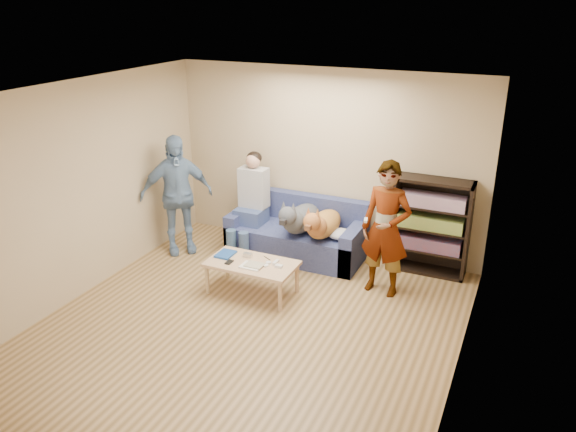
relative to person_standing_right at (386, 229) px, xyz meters
The scene contains 27 objects.
ground 2.10m from the person_standing_right, 126.83° to the right, with size 5.00×5.00×0.00m, color brown.
ceiling 2.60m from the person_standing_right, 126.83° to the right, with size 5.00×5.00×0.00m, color white.
wall_back 1.57m from the person_standing_right, 139.96° to the left, with size 4.50×4.50×0.00m, color tan.
wall_front 4.22m from the person_standing_right, 105.90° to the right, with size 4.50×4.50×0.00m, color tan.
wall_left 3.76m from the person_standing_right, 155.71° to the right, with size 5.00×5.00×0.00m, color tan.
wall_right 1.94m from the person_standing_right, 54.34° to the right, with size 5.00×5.00×0.00m, color tan.
blanket 0.89m from the person_standing_right, 149.95° to the left, with size 0.37×0.31×0.13m, color #BBBBC0.
person_standing_right is the anchor object (origin of this frame).
person_standing_left 3.01m from the person_standing_right, behind, with size 1.01×0.42×1.72m, color #7492BA.
held_controller 0.32m from the person_standing_right, 135.00° to the right, with size 0.04×0.11×0.03m, color silver.
notebook_blue 2.02m from the person_standing_right, 160.47° to the right, with size 0.20×0.26×0.03m, color #1A4593.
papers 1.69m from the person_standing_right, 150.18° to the right, with size 0.26×0.20×0.01m, color silver.
magazine 1.65m from the person_standing_right, 150.27° to the right, with size 0.22×0.17×0.01m, color #A9A087.
camera_silver 1.74m from the person_standing_right, 159.53° to the right, with size 0.11×0.06×0.05m, color silver.
controller_a 1.40m from the person_standing_right, 152.72° to the right, with size 0.04×0.13×0.03m, color silver.
controller_b 1.37m from the person_standing_right, 147.98° to the right, with size 0.09×0.06×0.03m, color silver.
headphone_cup_a 1.52m from the person_standing_right, 149.98° to the right, with size 0.07×0.07×0.02m, color white.
headphone_cup_b 1.49m from the person_standing_right, 152.76° to the right, with size 0.07×0.07×0.02m, color silver.
pen_orange 1.78m from the person_standing_right, 149.61° to the right, with size 0.01×0.01×0.14m, color orange.
pen_black 1.51m from the person_standing_right, 158.44° to the right, with size 0.01×0.01×0.14m, color black.
wallet 1.95m from the person_standing_right, 154.14° to the right, with size 0.07×0.12×0.01m, color black.
sofa 1.61m from the person_standing_right, 158.12° to the left, with size 1.90×0.85×0.82m.
person_seated 2.12m from the person_standing_right, 168.17° to the left, with size 0.40×0.73×1.47m.
dog_gray 1.37m from the person_standing_right, 163.67° to the left, with size 0.40×1.24×0.58m.
dog_tan 1.04m from the person_standing_right, 159.92° to the left, with size 0.37×1.15×0.54m.
coffee_table 1.70m from the person_standing_right, 154.10° to the right, with size 1.10×0.60×0.42m.
bookshelf 0.91m from the person_standing_right, 63.26° to the left, with size 1.00×0.34×1.30m.
Camera 1 is at (2.64, -4.65, 3.49)m, focal length 35.00 mm.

